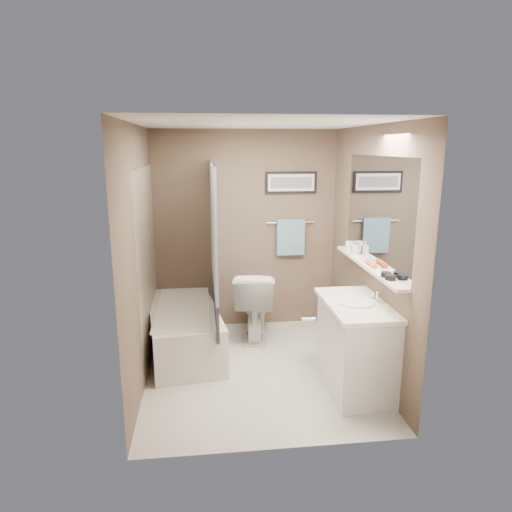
{
  "coord_description": "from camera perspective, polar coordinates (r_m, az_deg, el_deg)",
  "views": [
    {
      "loc": [
        -0.51,
        -4.18,
        2.2
      ],
      "look_at": [
        0.0,
        0.15,
        1.15
      ],
      "focal_mm": 32.0,
      "sensor_mm": 36.0,
      "label": 1
    }
  ],
  "objects": [
    {
      "name": "countertop",
      "position": [
        4.21,
        12.48,
        -5.96
      ],
      "size": [
        0.54,
        0.96,
        0.04
      ],
      "primitive_type": "cube",
      "color": "white",
      "rests_on": "vanity"
    },
    {
      "name": "towel",
      "position": [
        5.59,
        4.35,
        2.35
      ],
      "size": [
        0.34,
        0.05,
        0.44
      ],
      "primitive_type": "cube",
      "color": "#96C6DA",
      "rests_on": "towel_bar"
    },
    {
      "name": "soap_bottle",
      "position": [
        4.81,
        12.21,
        1.01
      ],
      "size": [
        0.06,
        0.06,
        0.14
      ],
      "primitive_type": "imported",
      "rotation": [
        0.0,
        0.0,
        -0.0
      ],
      "color": "#999999",
      "rests_on": "shelf"
    },
    {
      "name": "candle_bowl_near",
      "position": [
        3.98,
        16.44,
        -2.58
      ],
      "size": [
        0.09,
        0.09,
        0.04
      ],
      "primitive_type": "cylinder",
      "color": "black",
      "rests_on": "shelf"
    },
    {
      "name": "wall_back",
      "position": [
        5.53,
        -1.31,
        3.11
      ],
      "size": [
        2.2,
        0.04,
        2.4
      ],
      "primitive_type": "cube",
      "color": "brown",
      "rests_on": "ground"
    },
    {
      "name": "candle_bowl_far",
      "position": [
        4.06,
        15.95,
        -2.23
      ],
      "size": [
        0.09,
        0.09,
        0.04
      ],
      "primitive_type": "cylinder",
      "color": "black",
      "rests_on": "shelf"
    },
    {
      "name": "faucet_spout",
      "position": [
        4.25,
        14.95,
        -4.91
      ],
      "size": [
        0.02,
        0.02,
        0.1
      ],
      "primitive_type": "cylinder",
      "color": "silver",
      "rests_on": "countertop"
    },
    {
      "name": "tile_surround",
      "position": [
        4.87,
        -13.36,
        -1.11
      ],
      "size": [
        0.02,
        1.55,
        2.0
      ],
      "primitive_type": "cube",
      "color": "tan",
      "rests_on": "wall_left"
    },
    {
      "name": "pink_comb",
      "position": [
        4.58,
        13.22,
        -0.5
      ],
      "size": [
        0.05,
        0.16,
        0.01
      ],
      "primitive_type": "cube",
      "rotation": [
        0.0,
        0.0,
        -0.1
      ],
      "color": "#FF9BC7",
      "rests_on": "shelf"
    },
    {
      "name": "door",
      "position": [
        3.35,
        12.33,
        -7.81
      ],
      "size": [
        0.8,
        0.02,
        2.0
      ],
      "primitive_type": "cube",
      "color": "silver",
      "rests_on": "wall_front"
    },
    {
      "name": "wall_left",
      "position": [
        4.34,
        -14.07,
        -0.21
      ],
      "size": [
        0.04,
        2.5,
        2.4
      ],
      "primitive_type": "cube",
      "color": "brown",
      "rests_on": "ground"
    },
    {
      "name": "shelf",
      "position": [
        4.46,
        13.79,
        -1.16
      ],
      "size": [
        0.12,
        1.6,
        0.03
      ],
      "primitive_type": "cube",
      "color": "silver",
      "rests_on": "wall_right"
    },
    {
      "name": "vanity",
      "position": [
        4.37,
        12.32,
        -11.15
      ],
      "size": [
        0.5,
        0.9,
        0.8
      ],
      "primitive_type": "cube",
      "rotation": [
        0.0,
        0.0,
        -0.0
      ],
      "color": "silver",
      "rests_on": "ground"
    },
    {
      "name": "hair_brush_front",
      "position": [
        4.39,
        14.14,
        -0.92
      ],
      "size": [
        0.04,
        0.22,
        0.04
      ],
      "primitive_type": "cylinder",
      "rotation": [
        1.57,
        0.0,
        0.02
      ],
      "color": "orange",
      "rests_on": "shelf"
    },
    {
      "name": "door_handle",
      "position": [
        3.31,
        6.58,
        -7.85
      ],
      "size": [
        0.1,
        0.02,
        0.02
      ],
      "primitive_type": "cylinder",
      "rotation": [
        0.0,
        1.57,
        0.0
      ],
      "color": "silver",
      "rests_on": "door"
    },
    {
      "name": "sink_basin",
      "position": [
        4.2,
        12.37,
        -5.61
      ],
      "size": [
        0.34,
        0.34,
        0.01
      ],
      "primitive_type": "cylinder",
      "color": "white",
      "rests_on": "countertop"
    },
    {
      "name": "ceiling",
      "position": [
        4.22,
        0.25,
        15.97
      ],
      "size": [
        2.2,
        2.5,
        0.04
      ],
      "primitive_type": "cube",
      "color": "white",
      "rests_on": "wall_back"
    },
    {
      "name": "toilet",
      "position": [
        5.38,
        -0.12,
        -5.92
      ],
      "size": [
        0.58,
        0.86,
        0.82
      ],
      "primitive_type": "imported",
      "rotation": [
        0.0,
        0.0,
        2.98
      ],
      "color": "white",
      "rests_on": "ground"
    },
    {
      "name": "wall_right",
      "position": [
        4.59,
        13.75,
        0.54
      ],
      "size": [
        0.04,
        2.5,
        2.4
      ],
      "primitive_type": "cube",
      "color": "brown",
      "rests_on": "ground"
    },
    {
      "name": "tub_rim",
      "position": [
        5.01,
        -9.11,
        -6.47
      ],
      "size": [
        0.56,
        1.36,
        0.02
      ],
      "primitive_type": "cube",
      "color": "white",
      "rests_on": "bathtub"
    },
    {
      "name": "towel_bar",
      "position": [
        5.58,
        4.35,
        4.21
      ],
      "size": [
        0.6,
        0.02,
        0.02
      ],
      "primitive_type": "cylinder",
      "rotation": [
        0.0,
        1.57,
        0.0
      ],
      "color": "silver",
      "rests_on": "wall_back"
    },
    {
      "name": "glass_jar",
      "position": [
        4.97,
        11.58,
        1.22
      ],
      "size": [
        0.08,
        0.08,
        0.1
      ],
      "primitive_type": "cylinder",
      "color": "white",
      "rests_on": "shelf"
    },
    {
      "name": "ground",
      "position": [
        4.76,
        0.22,
        -14.02
      ],
      "size": [
        2.5,
        2.5,
        0.0
      ],
      "primitive_type": "plane",
      "color": "beige",
      "rests_on": "ground"
    },
    {
      "name": "mirror",
      "position": [
        4.38,
        14.85,
        5.46
      ],
      "size": [
        0.02,
        1.6,
        1.0
      ],
      "primitive_type": "cube",
      "color": "silver",
      "rests_on": "wall_right"
    },
    {
      "name": "art_mat",
      "position": [
        5.52,
        4.43,
        9.13
      ],
      "size": [
        0.56,
        0.0,
        0.2
      ],
      "primitive_type": "cube",
      "color": "white",
      "rests_on": "art_frame"
    },
    {
      "name": "art_image",
      "position": [
        5.52,
        4.44,
        9.13
      ],
      "size": [
        0.5,
        0.0,
        0.13
      ],
      "primitive_type": "cube",
      "color": "#595959",
      "rests_on": "art_mat"
    },
    {
      "name": "curtain_upper",
      "position": [
        4.75,
        -5.3,
        3.78
      ],
      "size": [
        0.03,
        1.45,
        1.28
      ],
      "primitive_type": "cube",
      "color": "silver",
      "rests_on": "curtain_rod"
    },
    {
      "name": "curtain_lower",
      "position": [
        4.96,
        -5.09,
        -5.59
      ],
      "size": [
        0.03,
        1.45,
        0.36
      ],
      "primitive_type": "cube",
      "color": "#29324C",
      "rests_on": "curtain_rod"
    },
    {
      "name": "bathtub",
      "position": [
        5.11,
        -9.0,
        -9.11
      ],
      "size": [
        0.9,
        1.58,
        0.5
      ],
      "primitive_type": "cube",
      "rotation": [
        0.0,
        0.0,
        0.14
      ],
      "color": "silver",
      "rests_on": "ground"
    },
    {
      "name": "curtain_rod",
      "position": [
        4.69,
        -5.48,
        11.63
      ],
      "size": [
        0.02,
        1.55,
        0.02
      ],
      "primitive_type": "cylinder",
      "rotation": [
        1.57,
        0.0,
        0.0
      ],
      "color": "silver",
      "rests_on": "wall_left"
    },
    {
      "name": "art_frame",
      "position": [
        5.54,
        4.4,
        9.15
      ],
      "size": [
        0.62,
        0.02,
        0.26
      ],
      "primitive_type": "cube",
      "color": "black",
      "rests_on": "wall_back"
    },
    {
      "name": "faucet_knob",
      "position": [
        4.35,
        14.46,
        -4.75
      ],
      "size": [
        0.05,
        0.05,
        0.05
      ],
      "primitive_type": "sphere",
      "color": "silver",
      "rests_on": "countertop"
    },
    {
      "name": "wall_front",
      "position": [
        3.16,
        2.94,
        -4.96
      ],
      "size": [
        2.2,
        0.04,
        2.4
      ],
      "primitive_type": "cube",
      "color": "brown",
      "rests_on": "ground"
    }
  ]
}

